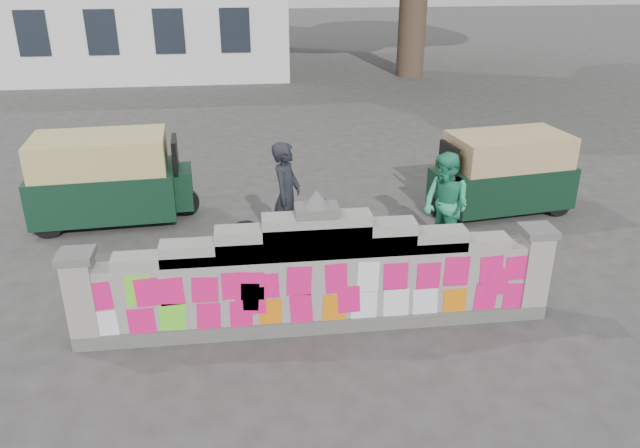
{
  "coord_description": "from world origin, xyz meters",
  "views": [
    {
      "loc": [
        -0.86,
        -7.23,
        4.77
      ],
      "look_at": [
        0.17,
        1.0,
        1.1
      ],
      "focal_mm": 35.0,
      "sensor_mm": 36.0,
      "label": 1
    }
  ],
  "objects_px": {
    "cyclist_bike": "(287,233)",
    "rickshaw_right": "(503,172)",
    "cyclist_rider": "(287,212)",
    "pedestrian": "(446,205)",
    "rickshaw_left": "(108,178)"
  },
  "relations": [
    {
      "from": "pedestrian",
      "to": "cyclist_rider",
      "type": "bearing_deg",
      "value": -118.62
    },
    {
      "from": "cyclist_bike",
      "to": "rickshaw_left",
      "type": "relative_size",
      "value": 0.67
    },
    {
      "from": "cyclist_rider",
      "to": "rickshaw_left",
      "type": "xyz_separation_m",
      "value": [
        -3.18,
        2.17,
        -0.04
      ]
    },
    {
      "from": "cyclist_bike",
      "to": "rickshaw_right",
      "type": "xyz_separation_m",
      "value": [
        4.33,
        1.74,
        0.27
      ]
    },
    {
      "from": "pedestrian",
      "to": "rickshaw_left",
      "type": "bearing_deg",
      "value": -139.09
    },
    {
      "from": "cyclist_bike",
      "to": "rickshaw_right",
      "type": "relative_size",
      "value": 0.71
    },
    {
      "from": "pedestrian",
      "to": "rickshaw_left",
      "type": "xyz_separation_m",
      "value": [
        -5.82,
        2.17,
        -0.02
      ]
    },
    {
      "from": "cyclist_bike",
      "to": "pedestrian",
      "type": "height_order",
      "value": "pedestrian"
    },
    {
      "from": "cyclist_rider",
      "to": "rickshaw_left",
      "type": "bearing_deg",
      "value": 77.33
    },
    {
      "from": "pedestrian",
      "to": "rickshaw_right",
      "type": "relative_size",
      "value": 0.62
    },
    {
      "from": "rickshaw_right",
      "to": "cyclist_bike",
      "type": "bearing_deg",
      "value": 13.97
    },
    {
      "from": "cyclist_bike",
      "to": "cyclist_rider",
      "type": "relative_size",
      "value": 1.12
    },
    {
      "from": "cyclist_rider",
      "to": "rickshaw_right",
      "type": "height_order",
      "value": "cyclist_rider"
    },
    {
      "from": "rickshaw_left",
      "to": "rickshaw_right",
      "type": "bearing_deg",
      "value": -7.11
    },
    {
      "from": "cyclist_rider",
      "to": "rickshaw_right",
      "type": "relative_size",
      "value": 0.63
    }
  ]
}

